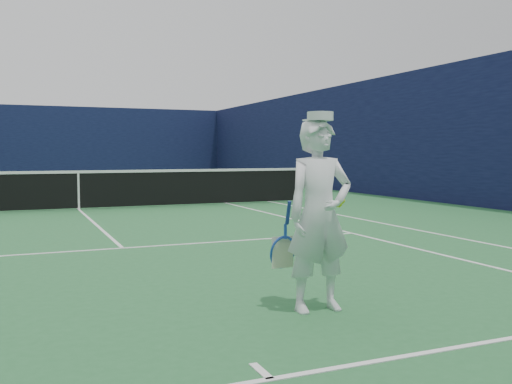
% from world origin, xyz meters
% --- Properties ---
extents(ground, '(80.00, 80.00, 0.00)m').
position_xyz_m(ground, '(0.00, 0.00, 0.00)').
color(ground, '#276735').
rests_on(ground, ground).
extents(court_markings, '(11.03, 23.83, 0.01)m').
position_xyz_m(court_markings, '(0.00, 0.00, 0.00)').
color(court_markings, white).
rests_on(court_markings, ground).
extents(windscreen_fence, '(20.12, 36.12, 4.00)m').
position_xyz_m(windscreen_fence, '(0.00, 0.00, 2.00)').
color(windscreen_fence, '#0E1435').
rests_on(windscreen_fence, ground).
extents(tennis_net, '(12.88, 0.09, 1.07)m').
position_xyz_m(tennis_net, '(0.00, 0.00, 0.55)').
color(tennis_net, '#141E4C').
rests_on(tennis_net, ground).
extents(tennis_player, '(0.77, 0.47, 1.84)m').
position_xyz_m(tennis_player, '(1.09, -10.57, 0.90)').
color(tennis_player, white).
rests_on(tennis_player, ground).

